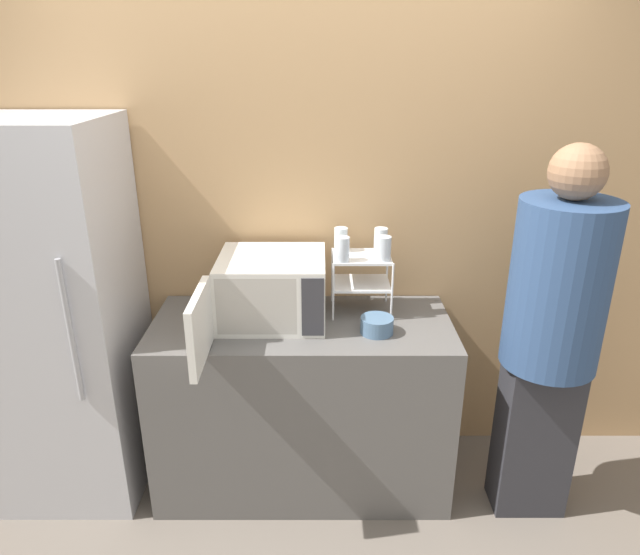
# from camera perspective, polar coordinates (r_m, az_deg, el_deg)

# --- Properties ---
(ground_plane) EXTENTS (12.00, 12.00, 0.00)m
(ground_plane) POSITION_cam_1_polar(r_m,az_deg,el_deg) (2.93, -1.60, -23.08)
(ground_plane) COLOR #6B6056
(wall_back) EXTENTS (8.00, 0.06, 2.60)m
(wall_back) POSITION_cam_1_polar(r_m,az_deg,el_deg) (2.86, -1.46, 6.14)
(wall_back) COLOR tan
(wall_back) RESTS_ON ground_plane
(counter) EXTENTS (1.41, 0.63, 0.88)m
(counter) POSITION_cam_1_polar(r_m,az_deg,el_deg) (2.89, -1.50, -12.41)
(counter) COLOR #595654
(counter) RESTS_ON ground_plane
(microwave) EXTENTS (0.52, 0.82, 0.31)m
(microwave) POSITION_cam_1_polar(r_m,az_deg,el_deg) (2.65, -4.82, -1.21)
(microwave) COLOR silver
(microwave) RESTS_ON counter
(dish_rack) EXTENTS (0.28, 0.23, 0.28)m
(dish_rack) POSITION_cam_1_polar(r_m,az_deg,el_deg) (2.72, 4.43, 0.63)
(dish_rack) COLOR white
(dish_rack) RESTS_ON counter
(glass_front_left) EXTENTS (0.06, 0.06, 0.11)m
(glass_front_left) POSITION_cam_1_polar(r_m,az_deg,el_deg) (2.60, 2.53, 2.85)
(glass_front_left) COLOR silver
(glass_front_left) RESTS_ON dish_rack
(glass_back_right) EXTENTS (0.06, 0.06, 0.11)m
(glass_back_right) POSITION_cam_1_polar(r_m,az_deg,el_deg) (2.75, 6.36, 3.76)
(glass_back_right) COLOR silver
(glass_back_right) RESTS_ON dish_rack
(glass_front_right) EXTENTS (0.06, 0.06, 0.11)m
(glass_front_right) POSITION_cam_1_polar(r_m,az_deg,el_deg) (2.62, 6.69, 2.88)
(glass_front_right) COLOR silver
(glass_front_right) RESTS_ON dish_rack
(glass_back_left) EXTENTS (0.06, 0.06, 0.11)m
(glass_back_left) POSITION_cam_1_polar(r_m,az_deg,el_deg) (2.74, 2.37, 3.82)
(glass_back_left) COLOR silver
(glass_back_left) RESTS_ON dish_rack
(bowl) EXTENTS (0.15, 0.15, 0.08)m
(bowl) POSITION_cam_1_polar(r_m,az_deg,el_deg) (2.58, 5.96, -4.80)
(bowl) COLOR slate
(bowl) RESTS_ON counter
(person) EXTENTS (0.41, 0.41, 1.74)m
(person) POSITION_cam_1_polar(r_m,az_deg,el_deg) (2.65, 22.45, -4.53)
(person) COLOR #2D2D33
(person) RESTS_ON ground_plane
(refrigerator) EXTENTS (0.64, 0.65, 1.82)m
(refrigerator) POSITION_cam_1_polar(r_m,az_deg,el_deg) (2.92, -24.17, -3.65)
(refrigerator) COLOR #B7B7BC
(refrigerator) RESTS_ON ground_plane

